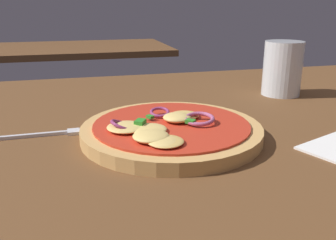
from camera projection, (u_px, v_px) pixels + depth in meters
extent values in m
cube|color=brown|center=(217.00, 150.00, 0.52)|extent=(1.23, 1.02, 0.03)
cylinder|color=tan|center=(171.00, 131.00, 0.53)|extent=(0.26, 0.26, 0.02)
cylinder|color=red|center=(171.00, 124.00, 0.53)|extent=(0.22, 0.22, 0.00)
ellipsoid|color=#E5BC60|center=(166.00, 141.00, 0.45)|extent=(0.05, 0.05, 0.01)
ellipsoid|color=#E5BC60|center=(184.00, 115.00, 0.55)|extent=(0.04, 0.04, 0.01)
ellipsoid|color=#EFCC72|center=(149.00, 129.00, 0.49)|extent=(0.05, 0.05, 0.01)
ellipsoid|color=#EFCC72|center=(177.00, 117.00, 0.53)|extent=(0.04, 0.04, 0.01)
ellipsoid|color=#EFCC72|center=(163.00, 141.00, 0.45)|extent=(0.04, 0.04, 0.01)
ellipsoid|color=#EFCC72|center=(126.00, 127.00, 0.50)|extent=(0.05, 0.05, 0.01)
ellipsoid|color=#EFCC72|center=(151.00, 136.00, 0.46)|extent=(0.05, 0.05, 0.01)
torus|color=#93386B|center=(160.00, 112.00, 0.56)|extent=(0.04, 0.04, 0.01)
torus|color=#93386B|center=(122.00, 125.00, 0.50)|extent=(0.04, 0.04, 0.02)
torus|color=#B25984|center=(199.00, 119.00, 0.52)|extent=(0.06, 0.06, 0.01)
cube|color=#2D8C28|center=(150.00, 117.00, 0.54)|extent=(0.01, 0.01, 0.00)
cube|color=#2D8C28|center=(140.00, 122.00, 0.50)|extent=(0.02, 0.02, 0.01)
cube|color=#2D8C28|center=(191.00, 121.00, 0.51)|extent=(0.02, 0.02, 0.01)
cube|color=silver|center=(18.00, 137.00, 0.53)|extent=(0.14, 0.01, 0.00)
cube|color=silver|center=(74.00, 132.00, 0.55)|extent=(0.02, 0.02, 0.00)
cube|color=silver|center=(92.00, 132.00, 0.55)|extent=(0.04, 0.00, 0.00)
cube|color=silver|center=(92.00, 131.00, 0.55)|extent=(0.04, 0.00, 0.00)
cube|color=silver|center=(92.00, 129.00, 0.56)|extent=(0.04, 0.00, 0.00)
cube|color=silver|center=(92.00, 128.00, 0.56)|extent=(0.04, 0.00, 0.00)
cylinder|color=silver|center=(282.00, 68.00, 0.76)|extent=(0.08, 0.08, 0.11)
cylinder|color=gold|center=(282.00, 78.00, 0.76)|extent=(0.07, 0.07, 0.07)
cylinder|color=white|center=(284.00, 56.00, 0.75)|extent=(0.07, 0.07, 0.01)
cube|color=brown|center=(76.00, 49.00, 1.61)|extent=(0.80, 0.49, 0.03)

